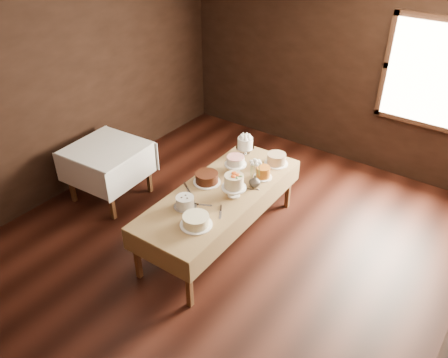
# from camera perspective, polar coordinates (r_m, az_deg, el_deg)

# --- Properties ---
(floor) EXTENTS (5.00, 6.00, 0.01)m
(floor) POSITION_cam_1_polar(r_m,az_deg,el_deg) (5.42, -1.26, -9.38)
(floor) COLOR black
(floor) RESTS_ON ground
(ceiling) EXTENTS (5.00, 6.00, 0.01)m
(ceiling) POSITION_cam_1_polar(r_m,az_deg,el_deg) (4.09, -1.76, 20.92)
(ceiling) COLOR beige
(ceiling) RESTS_ON wall_back
(wall_back) EXTENTS (5.00, 0.02, 2.80)m
(wall_back) POSITION_cam_1_polar(r_m,az_deg,el_deg) (7.01, 13.93, 13.33)
(wall_back) COLOR black
(wall_back) RESTS_ON ground
(wall_left) EXTENTS (0.02, 6.00, 2.80)m
(wall_left) POSITION_cam_1_polar(r_m,az_deg,el_deg) (6.29, -20.23, 9.97)
(wall_left) COLOR black
(wall_left) RESTS_ON ground
(window) EXTENTS (1.10, 0.05, 1.30)m
(window) POSITION_cam_1_polar(r_m,az_deg,el_deg) (6.55, 24.52, 11.81)
(window) COLOR #FFEABF
(window) RESTS_ON wall_back
(display_table) EXTENTS (0.92, 2.27, 0.70)m
(display_table) POSITION_cam_1_polar(r_m,az_deg,el_deg) (5.24, -0.47, -1.99)
(display_table) COLOR #4B2A17
(display_table) RESTS_ON ground
(side_table) EXTENTS (0.97, 0.97, 0.77)m
(side_table) POSITION_cam_1_polar(r_m,az_deg,el_deg) (6.18, -14.50, 3.12)
(side_table) COLOR #4B2A17
(side_table) RESTS_ON ground
(cake_meringue) EXTENTS (0.23, 0.23, 0.25)m
(cake_meringue) POSITION_cam_1_polar(r_m,az_deg,el_deg) (5.88, 2.65, 4.09)
(cake_meringue) COLOR silver
(cake_meringue) RESTS_ON display_table
(cake_speckled) EXTENTS (0.33, 0.33, 0.14)m
(cake_speckled) POSITION_cam_1_polar(r_m,az_deg,el_deg) (5.73, 6.57, 2.47)
(cake_speckled) COLOR white
(cake_speckled) RESTS_ON display_table
(cake_lattice) EXTENTS (0.27, 0.27, 0.20)m
(cake_lattice) POSITION_cam_1_polar(r_m,az_deg,el_deg) (5.53, 1.44, 1.82)
(cake_lattice) COLOR white
(cake_lattice) RESTS_ON display_table
(cake_caramel) EXTENTS (0.24, 0.24, 0.14)m
(cake_caramel) POSITION_cam_1_polar(r_m,az_deg,el_deg) (5.44, 4.90, 0.80)
(cake_caramel) COLOR white
(cake_caramel) RESTS_ON display_table
(cake_chocolate) EXTENTS (0.38, 0.38, 0.13)m
(cake_chocolate) POSITION_cam_1_polar(r_m,az_deg,el_deg) (5.34, -2.17, 0.12)
(cake_chocolate) COLOR white
(cake_chocolate) RESTS_ON display_table
(cake_flowers) EXTENTS (0.28, 0.28, 0.29)m
(cake_flowers) POSITION_cam_1_polar(r_m,az_deg,el_deg) (5.07, 1.24, -0.96)
(cake_flowers) COLOR white
(cake_flowers) RESTS_ON display_table
(cake_swirl) EXTENTS (0.27, 0.27, 0.13)m
(cake_swirl) POSITION_cam_1_polar(r_m,az_deg,el_deg) (4.95, -4.91, -2.93)
(cake_swirl) COLOR silver
(cake_swirl) RESTS_ON display_table
(cake_cream) EXTENTS (0.37, 0.37, 0.12)m
(cake_cream) POSITION_cam_1_polar(r_m,az_deg,el_deg) (4.69, -3.53, -5.25)
(cake_cream) COLOR white
(cake_cream) RESTS_ON display_table
(cake_server_a) EXTENTS (0.22, 0.13, 0.01)m
(cake_server_a) POSITION_cam_1_polar(r_m,az_deg,el_deg) (5.00, -2.34, -3.28)
(cake_server_a) COLOR silver
(cake_server_a) RESTS_ON display_table
(cake_server_b) EXTENTS (0.15, 0.21, 0.01)m
(cake_server_b) POSITION_cam_1_polar(r_m,az_deg,el_deg) (4.86, -0.46, -4.47)
(cake_server_b) COLOR silver
(cake_server_b) RESTS_ON display_table
(cake_server_c) EXTENTS (0.05, 0.24, 0.01)m
(cake_server_c) POSITION_cam_1_polar(r_m,az_deg,el_deg) (5.42, 1.32, -0.03)
(cake_server_c) COLOR silver
(cake_server_c) RESTS_ON display_table
(cake_server_d) EXTENTS (0.22, 0.14, 0.01)m
(cake_server_d) POSITION_cam_1_polar(r_m,az_deg,el_deg) (5.25, 3.66, -1.29)
(cake_server_d) COLOR silver
(cake_server_d) RESTS_ON display_table
(cake_server_e) EXTENTS (0.21, 0.15, 0.01)m
(cake_server_e) POSITION_cam_1_polar(r_m,az_deg,el_deg) (5.24, -4.49, -1.40)
(cake_server_e) COLOR silver
(cake_server_e) RESTS_ON display_table
(flower_vase) EXTENTS (0.17, 0.17, 0.14)m
(flower_vase) POSITION_cam_1_polar(r_m,az_deg,el_deg) (5.27, 3.87, -0.26)
(flower_vase) COLOR #2D2823
(flower_vase) RESTS_ON display_table
(flower_bouquet) EXTENTS (0.14, 0.14, 0.20)m
(flower_bouquet) POSITION_cam_1_polar(r_m,az_deg,el_deg) (5.17, 3.94, 1.50)
(flower_bouquet) COLOR white
(flower_bouquet) RESTS_ON flower_vase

